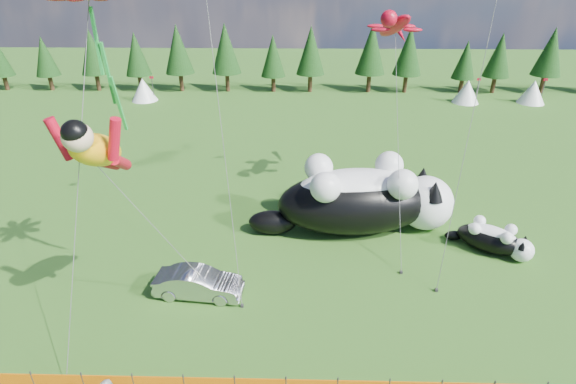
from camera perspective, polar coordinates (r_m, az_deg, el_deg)
name	(u,v)px	position (r m, az deg, el deg)	size (l,w,h in m)	color
ground	(266,339)	(21.56, -2.81, -18.19)	(160.00, 160.00, 0.00)	#0F3A0A
tree_line	(289,61)	(61.24, 0.09, 16.28)	(90.00, 4.00, 8.00)	black
festival_tents	(377,91)	(57.70, 11.22, 12.47)	(50.00, 3.20, 2.80)	white
cat_large	(364,198)	(28.45, 9.67, -0.77)	(13.04, 5.54, 4.71)	black
cat_small	(494,239)	(29.17, 24.68, -5.43)	(4.47, 3.57, 1.82)	black
car	(198,283)	(23.81, -11.30, -11.30)	(1.57, 4.51, 1.48)	#B1B0B5
superhero_kite	(97,150)	(18.37, -23.14, 4.92)	(5.44, 4.69, 11.37)	#FFAF0D
gecko_kite	(394,26)	(29.52, 13.34, 19.80)	(4.01, 11.90, 14.56)	#B5091F
flower_kite	(89,2)	(18.61, -23.93, 21.20)	(3.97, 6.69, 14.97)	#B5091F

